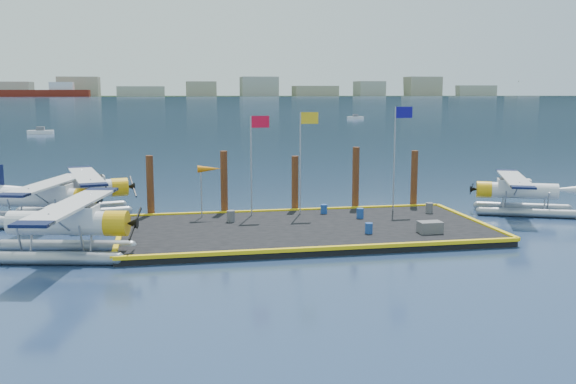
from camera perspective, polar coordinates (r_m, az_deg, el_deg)
The scene contains 23 objects.
ground at distance 35.75m, azimuth 1.55°, elevation -3.73°, with size 4000.00×4000.00×0.00m, color #18284A.
dock at distance 35.71m, azimuth 1.55°, elevation -3.42°, with size 20.00×10.00×0.40m, color black.
dock_bumpers at distance 35.65m, azimuth 1.56°, elevation -2.96°, with size 20.25×10.25×0.18m, color yellow, non-canonical shape.
far_backdrop at distance 1788.77m, azimuth -2.89°, elevation 9.04°, with size 3050.00×2050.00×810.00m.
seaplane_a at distance 32.03m, azimuth -19.25°, elevation -2.93°, with size 9.17×9.96×3.53m.
seaplane_b at distance 40.18m, azimuth -20.76°, elevation -0.71°, with size 9.03×9.71×3.46m.
seaplane_c at distance 42.74m, azimuth -18.00°, elevation -0.01°, with size 9.03×9.82×3.48m.
seaplane_d at distance 43.88m, azimuth 19.88°, elevation -0.08°, with size 8.16×8.60×3.13m.
drum_0 at distance 37.09m, azimuth -5.10°, elevation -2.15°, with size 0.47×0.47×0.66m, color #555459.
drum_1 at distance 34.21m, azimuth 7.20°, elevation -3.21°, with size 0.40×0.40×0.56m, color navy.
drum_2 at distance 38.22m, azimuth 6.43°, elevation -1.89°, with size 0.42×0.42×0.59m, color navy.
drum_4 at distance 40.55m, azimuth 12.45°, elevation -1.39°, with size 0.45×0.45×0.63m, color #555459.
drum_5 at distance 39.46m, azimuth 3.21°, elevation -1.52°, with size 0.40×0.40×0.56m, color navy.
crate at distance 34.92m, azimuth 12.50°, elevation -3.07°, with size 1.22×0.81×0.61m, color #555459.
flagpole_red at distance 38.37m, azimuth -2.99°, elevation 3.78°, with size 1.14×0.08×6.00m.
flagpole_yellow at distance 38.88m, azimuth 1.40°, elevation 4.03°, with size 1.14×0.08×6.20m.
flagpole_blue at distance 40.56m, azimuth 9.73°, elevation 4.36°, with size 1.14×0.08×6.50m.
windsock at distance 38.23m, azimuth -7.04°, elevation 1.95°, with size 1.40×0.44×3.12m.
piling_0 at distance 39.91m, azimuth -12.14°, elevation 0.33°, with size 0.44×0.44×4.00m, color #482114.
piling_1 at distance 40.04m, azimuth -5.70°, elevation 0.66°, with size 0.44×0.44×4.20m, color #482114.
piling_2 at distance 40.70m, azimuth 0.63°, elevation 0.55°, with size 0.44×0.44×3.80m, color #482114.
piling_3 at distance 41.64m, azimuth 6.03°, elevation 1.04°, with size 0.44×0.44×4.30m, color #482114.
piling_4 at distance 42.98m, azimuth 11.14°, elevation 0.97°, with size 0.44×0.44×4.00m, color #482114.
Camera 1 is at (-7.48, -34.06, 7.88)m, focal length 40.00 mm.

